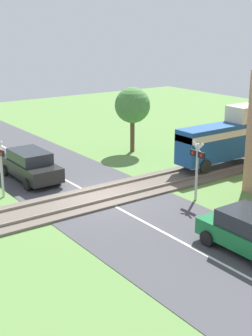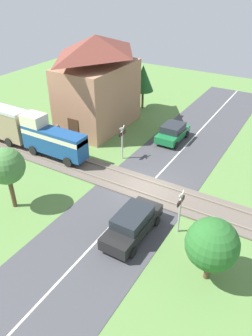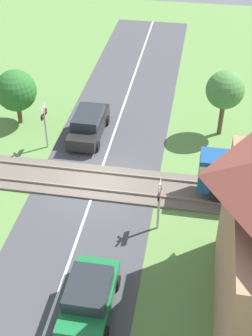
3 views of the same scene
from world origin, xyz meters
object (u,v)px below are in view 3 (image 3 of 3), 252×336
at_px(crossing_signal_west_approach, 45,121).
at_px(crossing_signal_east_approach, 159,199).
at_px(car_far_side, 89,296).
at_px(car_near_crossing, 89,124).

distance_m(crossing_signal_west_approach, crossing_signal_east_approach, 9.02).
bearing_deg(crossing_signal_east_approach, crossing_signal_west_approach, -127.92).
distance_m(car_far_side, crossing_signal_east_approach, 5.47).
relative_size(car_near_crossing, car_far_side, 1.19).
distance_m(car_far_side, crossing_signal_west_approach, 11.66).
height_order(car_near_crossing, car_far_side, car_near_crossing).
height_order(car_far_side, crossing_signal_east_approach, crossing_signal_east_approach).
relative_size(car_far_side, crossing_signal_east_approach, 1.33).
bearing_deg(crossing_signal_east_approach, car_far_side, -23.24).
bearing_deg(crossing_signal_west_approach, car_far_side, 25.50).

